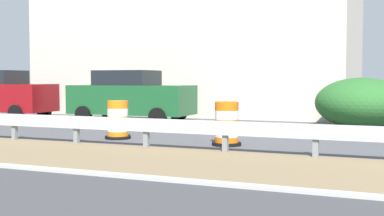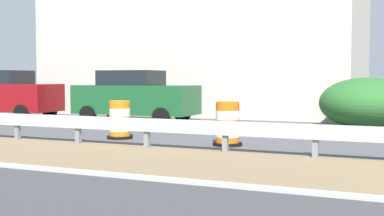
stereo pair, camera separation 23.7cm
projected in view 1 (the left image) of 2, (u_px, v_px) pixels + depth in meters
name	position (u px, v px, depth m)	size (l,w,h in m)	color
traffic_barrel_close	(227.00, 126.00, 12.64)	(0.73, 0.73, 1.09)	orange
traffic_barrel_mid	(118.00, 122.00, 14.04)	(0.71, 0.71, 1.05)	orange
car_trailing_near_lane	(131.00, 96.00, 19.30)	(2.08, 4.69, 1.97)	#195128
car_mid_far_lane	(0.00, 94.00, 21.15)	(2.01, 4.69, 2.00)	maroon
roadside_shop_near	(202.00, 43.00, 25.20)	(8.38, 15.14, 6.79)	beige
utility_pole_near	(302.00, 21.00, 19.43)	(0.24, 1.80, 7.38)	brown
bush_roadside	(361.00, 103.00, 17.03)	(3.02, 3.02, 1.70)	#286028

